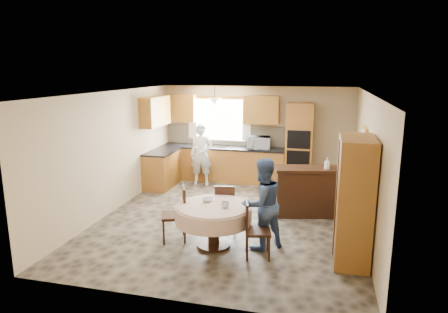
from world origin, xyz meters
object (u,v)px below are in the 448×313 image
chair_left (178,211)px  cupboard (354,200)px  dining_table (213,214)px  person_sink (201,155)px  oven_tower (299,145)px  chair_back (225,205)px  chair_right (253,227)px  person_dining (262,204)px  sideboard (307,193)px

chair_left → cupboard: bearing=66.3°
dining_table → person_sink: size_ratio=0.81×
oven_tower → chair_back: bearing=-108.6°
chair_right → person_sink: (-2.00, 3.72, 0.28)m
dining_table → person_dining: bearing=10.1°
chair_left → person_sink: size_ratio=0.61×
chair_back → cupboard: bearing=154.3°
oven_tower → person_dining: 3.88m
oven_tower → chair_back: (-1.11, -3.30, -0.57)m
cupboard → chair_back: (-2.18, 0.63, -0.48)m
oven_tower → sideboard: oven_tower is taller
dining_table → person_dining: size_ratio=0.84×
sideboard → chair_right: 2.23m
chair_back → person_dining: 0.98m
person_sink → oven_tower: bearing=0.5°
dining_table → oven_tower: bearing=74.1°
chair_right → person_sink: 4.24m
chair_left → person_dining: size_ratio=0.63×
sideboard → person_dining: person_dining is taller
chair_left → person_sink: person_sink is taller
chair_back → person_dining: bearing=134.3°
oven_tower → person_dining: size_ratio=1.39×
sideboard → cupboard: size_ratio=0.67×
oven_tower → sideboard: (0.30, -2.10, -0.59)m
cupboard → chair_left: cupboard is taller
chair_back → person_dining: size_ratio=0.58×
oven_tower → cupboard: size_ratio=1.09×
oven_tower → person_sink: 2.49m
cupboard → person_sink: size_ratio=1.23×
oven_tower → person_sink: (-2.43, -0.49, -0.27)m
chair_left → dining_table: bearing=58.0°
dining_table → chair_back: bearing=87.6°
person_sink → person_dining: person_sink is taller
dining_table → sideboard: bearing=52.7°
dining_table → chair_back: (0.03, 0.70, -0.08)m
cupboard → dining_table: (-2.21, -0.07, -0.41)m
dining_table → person_sink: bearing=110.2°
chair_left → chair_back: size_ratio=1.08×
sideboard → chair_right: bearing=-121.9°
sideboard → person_sink: size_ratio=0.83×
chair_back → chair_right: chair_right is taller
chair_left → person_dining: person_dining is taller
person_dining → sideboard: bearing=-152.5°
cupboard → chair_back: size_ratio=2.20×
sideboard → chair_back: (-1.41, -1.20, 0.02)m
chair_left → person_dining: (1.46, 0.03, 0.24)m
chair_back → chair_right: 1.14m
person_dining → chair_back: bearing=-78.2°
chair_right → chair_back: bearing=24.2°
oven_tower → person_dining: oven_tower is taller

